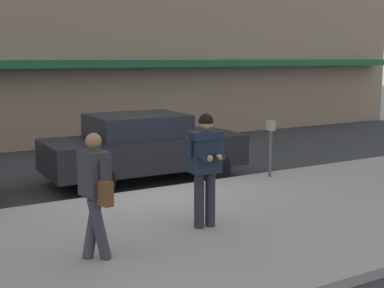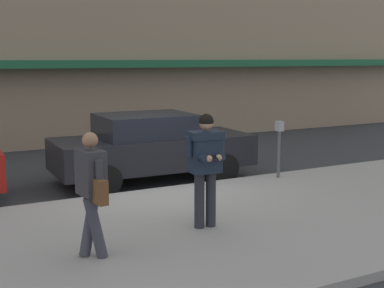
{
  "view_description": "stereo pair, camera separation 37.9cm",
  "coord_description": "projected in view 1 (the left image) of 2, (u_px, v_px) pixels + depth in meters",
  "views": [
    {
      "loc": [
        -4.72,
        -9.81,
        2.79
      ],
      "look_at": [
        -0.59,
        -2.91,
        1.49
      ],
      "focal_mm": 50.0,
      "sensor_mm": 36.0,
      "label": 1
    },
    {
      "loc": [
        -4.39,
        -9.99,
        2.79
      ],
      "look_at": [
        -0.59,
        -2.91,
        1.49
      ],
      "focal_mm": 50.0,
      "sensor_mm": 36.0,
      "label": 2
    }
  ],
  "objects": [
    {
      "name": "parking_meter",
      "position": [
        271.0,
        140.0,
        11.92
      ],
      "size": [
        0.12,
        0.18,
        1.27
      ],
      "color": "#4C4C51",
      "rests_on": "sidewalk"
    },
    {
      "name": "man_texting_on_phone",
      "position": [
        205.0,
        158.0,
        8.29
      ],
      "size": [
        0.65,
        0.6,
        1.81
      ],
      "color": "#23232B",
      "rests_on": "sidewalk"
    },
    {
      "name": "parked_sedan_mid",
      "position": [
        143.0,
        147.0,
        12.12
      ],
      "size": [
        4.55,
        2.03,
        1.54
      ],
      "color": "black",
      "rests_on": "ground"
    },
    {
      "name": "curb_paint_line",
      "position": [
        185.0,
        187.0,
        11.69
      ],
      "size": [
        28.0,
        0.12,
        0.01
      ],
      "primitive_type": "cube",
      "color": "silver",
      "rests_on": "ground"
    },
    {
      "name": "ground_plane",
      "position": [
        145.0,
        193.0,
        11.14
      ],
      "size": [
        80.0,
        80.0,
        0.0
      ],
      "primitive_type": "plane",
      "color": "#2B2D30"
    },
    {
      "name": "pedestrian_with_bag",
      "position": [
        95.0,
        188.0,
        6.97
      ],
      "size": [
        0.37,
        0.72,
        1.7
      ],
      "color": "#33333D",
      "rests_on": "sidewalk"
    },
    {
      "name": "sidewalk",
      "position": [
        269.0,
        217.0,
        9.23
      ],
      "size": [
        32.0,
        5.3,
        0.14
      ],
      "primitive_type": "cube",
      "color": "gray",
      "rests_on": "ground"
    }
  ]
}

